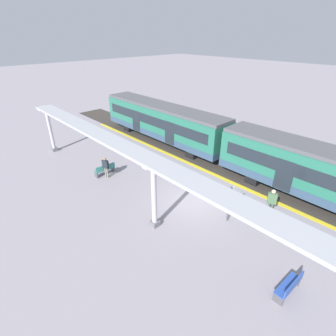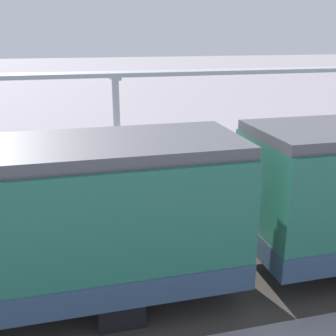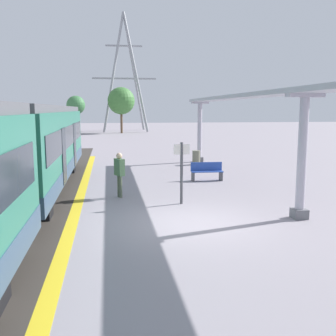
% 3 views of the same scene
% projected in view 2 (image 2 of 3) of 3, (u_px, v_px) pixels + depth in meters
% --- Properties ---
extents(ground_plane, '(176.00, 176.00, 0.00)m').
position_uv_depth(ground_plane, '(132.00, 199.00, 14.05)').
color(ground_plane, gray).
extents(tactile_edge_strip, '(0.36, 35.19, 0.01)m').
position_uv_depth(tactile_edge_strip, '(155.00, 250.00, 10.75)').
color(tactile_edge_strip, gold).
rests_on(tactile_edge_strip, ground).
extents(trackbed, '(3.20, 47.19, 0.01)m').
position_uv_depth(trackbed, '(172.00, 289.00, 9.11)').
color(trackbed, '#38332D').
rests_on(trackbed, ground).
extents(canopy_pillar_second, '(1.10, 0.44, 3.81)m').
position_uv_depth(canopy_pillar_second, '(117.00, 124.00, 16.50)').
color(canopy_pillar_second, slate).
rests_on(canopy_pillar_second, ground).
extents(canopy_beam, '(1.20, 28.05, 0.16)m').
position_uv_depth(canopy_beam, '(117.00, 74.00, 15.92)').
color(canopy_beam, '#A8AAB2').
rests_on(canopy_beam, canopy_pillar_nearest).
extents(bench_mid_platform, '(1.52, 0.53, 0.86)m').
position_uv_depth(bench_mid_platform, '(279.00, 154.00, 17.64)').
color(bench_mid_platform, '#367C75').
rests_on(bench_mid_platform, ground).
extents(platform_info_sign, '(0.56, 0.10, 2.20)m').
position_uv_depth(platform_info_sign, '(55.00, 167.00, 13.13)').
color(platform_info_sign, '#4C4C51').
rests_on(platform_info_sign, ground).
extents(passenger_waiting_near_edge, '(0.41, 0.54, 1.72)m').
position_uv_depth(passenger_waiting_near_edge, '(2.00, 204.00, 10.92)').
color(passenger_waiting_near_edge, '#505C47').
rests_on(passenger_waiting_near_edge, ground).
extents(passenger_by_the_benches, '(0.34, 0.50, 1.60)m').
position_uv_depth(passenger_by_the_benches, '(269.00, 142.00, 17.49)').
color(passenger_by_the_benches, gray).
rests_on(passenger_by_the_benches, ground).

